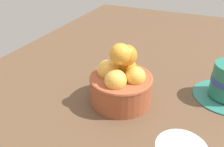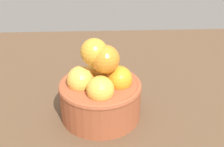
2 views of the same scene
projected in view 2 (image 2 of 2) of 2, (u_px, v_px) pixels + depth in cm
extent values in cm
cube|color=brown|center=(103.00, 126.00, 52.34)|extent=(158.72, 84.60, 4.90)
cylinder|color=#9E4C2D|center=(103.00, 100.00, 49.65)|extent=(13.63, 13.63, 6.32)
torus|color=#9E4C2D|center=(103.00, 86.00, 48.33)|extent=(13.83, 13.83, 1.00)
sphere|color=gold|center=(104.00, 89.00, 45.00)|extent=(4.37, 4.37, 4.37)
sphere|color=orange|center=(121.00, 78.00, 48.08)|extent=(4.41, 4.41, 4.41)
sphere|color=#F3B347|center=(101.00, 70.00, 50.50)|extent=(4.78, 4.78, 4.78)
sphere|color=#F8B246|center=(83.00, 81.00, 47.42)|extent=(4.66, 4.66, 4.66)
sphere|color=orange|center=(108.00, 59.00, 45.23)|extent=(4.53, 4.53, 4.53)
sphere|color=gold|center=(97.00, 51.00, 45.68)|extent=(4.37, 4.37, 4.37)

